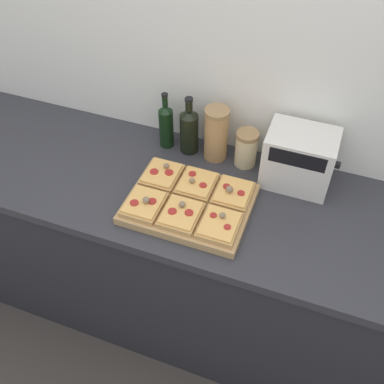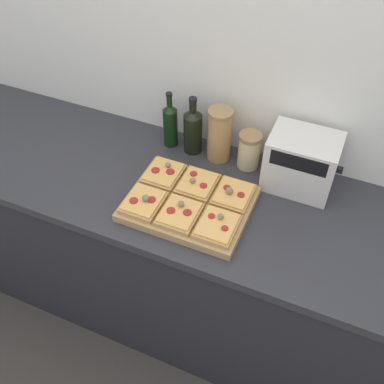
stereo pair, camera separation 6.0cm
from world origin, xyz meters
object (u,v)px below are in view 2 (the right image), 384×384
object	(u,v)px
wine_bottle	(193,130)
olive_oil_bottle	(170,124)
cutting_board	(189,204)
grain_jar_short	(249,150)
grain_jar_tall	(219,135)
toaster_oven	(301,162)

from	to	relation	value
wine_bottle	olive_oil_bottle	bearing A→B (deg)	180.00
cutting_board	grain_jar_short	xyz separation A→B (m)	(0.13, 0.32, 0.06)
olive_oil_bottle	grain_jar_short	size ratio (longest dim) A/B	1.63
cutting_board	grain_jar_short	size ratio (longest dim) A/B	2.88
grain_jar_short	olive_oil_bottle	bearing A→B (deg)	180.00
wine_bottle	grain_jar_short	distance (m)	0.25
grain_jar_tall	grain_jar_short	world-z (taller)	grain_jar_tall
cutting_board	grain_jar_tall	xyz separation A→B (m)	(-0.00, 0.32, 0.10)
olive_oil_bottle	toaster_oven	distance (m)	0.57
olive_oil_bottle	wine_bottle	xyz separation A→B (m)	(0.10, 0.00, 0.00)
wine_bottle	cutting_board	bearing A→B (deg)	-69.33
grain_jar_tall	grain_jar_short	distance (m)	0.14
cutting_board	olive_oil_bottle	distance (m)	0.40
wine_bottle	grain_jar_tall	bearing A→B (deg)	0.00
grain_jar_tall	olive_oil_bottle	bearing A→B (deg)	180.00
wine_bottle	grain_jar_tall	world-z (taller)	wine_bottle
cutting_board	wine_bottle	distance (m)	0.35
grain_jar_tall	cutting_board	bearing A→B (deg)	-89.81
toaster_oven	olive_oil_bottle	bearing A→B (deg)	176.87
wine_bottle	toaster_oven	bearing A→B (deg)	-3.83
cutting_board	toaster_oven	xyz separation A→B (m)	(0.35, 0.29, 0.10)
cutting_board	wine_bottle	bearing A→B (deg)	110.67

